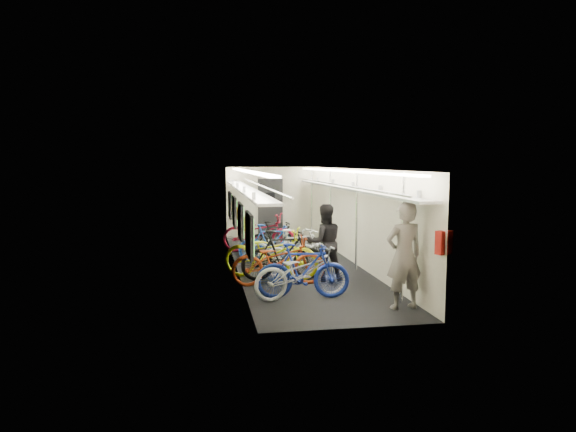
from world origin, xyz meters
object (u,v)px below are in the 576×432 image
object	(u,v)px
bicycle_1	(303,271)
passenger_mid	(324,242)
bicycle_0	(302,272)
backpack	(444,242)
passenger_near	(404,256)

from	to	relation	value
bicycle_1	passenger_mid	world-z (taller)	passenger_mid
bicycle_0	passenger_mid	bearing A→B (deg)	-40.85
bicycle_1	passenger_mid	size ratio (longest dim) A/B	1.06
bicycle_0	backpack	bearing A→B (deg)	-142.75
passenger_near	passenger_mid	size ratio (longest dim) A/B	1.13
passenger_mid	backpack	size ratio (longest dim) A/B	4.38
bicycle_0	bicycle_1	bearing A→B (deg)	-160.64
bicycle_1	passenger_mid	distance (m)	1.62
bicycle_0	passenger_near	distance (m)	1.93
bicycle_0	backpack	world-z (taller)	backpack
passenger_mid	bicycle_1	bearing A→B (deg)	59.95
bicycle_1	passenger_mid	xyz separation A→B (m)	(0.74, 1.40, 0.30)
passenger_mid	backpack	xyz separation A→B (m)	(1.22, -3.08, 0.45)
backpack	passenger_near	bearing A→B (deg)	95.14
backpack	passenger_mid	bearing A→B (deg)	91.09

